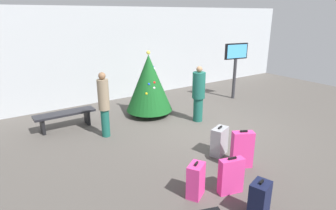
{
  "coord_description": "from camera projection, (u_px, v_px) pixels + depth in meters",
  "views": [
    {
      "loc": [
        -5.09,
        -5.59,
        3.12
      ],
      "look_at": [
        -1.27,
        0.03,
        0.9
      ],
      "focal_mm": 30.03,
      "sensor_mm": 36.0,
      "label": 1
    }
  ],
  "objects": [
    {
      "name": "ground_plane",
      "position": [
        205.0,
        127.0,
        8.09
      ],
      "size": [
        16.0,
        16.0,
        0.0
      ],
      "primitive_type": "plane",
      "color": "#514C47"
    },
    {
      "name": "back_wall",
      "position": [
        136.0,
        53.0,
        10.8
      ],
      "size": [
        16.0,
        0.2,
        3.36
      ],
      "primitive_type": "cube",
      "color": "#B7BCC1",
      "rests_on": "ground_plane"
    },
    {
      "name": "holiday_tree",
      "position": [
        149.0,
        83.0,
        8.78
      ],
      "size": [
        1.46,
        1.46,
        2.05
      ],
      "color": "#4C3319",
      "rests_on": "ground_plane"
    },
    {
      "name": "flight_info_kiosk",
      "position": [
        236.0,
        60.0,
        10.42
      ],
      "size": [
        0.96,
        0.24,
        2.08
      ],
      "color": "#333338",
      "rests_on": "ground_plane"
    },
    {
      "name": "waiting_bench",
      "position": [
        65.0,
        116.0,
        7.9
      ],
      "size": [
        1.65,
        0.44,
        0.48
      ],
      "color": "black",
      "rests_on": "ground_plane"
    },
    {
      "name": "traveller_0",
      "position": [
        199.0,
        93.0,
        8.31
      ],
      "size": [
        0.52,
        0.52,
        1.68
      ],
      "color": "#19594C",
      "rests_on": "ground_plane"
    },
    {
      "name": "traveller_1",
      "position": [
        104.0,
        103.0,
        7.22
      ],
      "size": [
        0.29,
        0.29,
        1.73
      ],
      "color": "#19594C",
      "rests_on": "ground_plane"
    },
    {
      "name": "suitcase_0",
      "position": [
        242.0,
        149.0,
        5.9
      ],
      "size": [
        0.48,
        0.38,
        0.84
      ],
      "color": "#E5388C",
      "rests_on": "ground_plane"
    },
    {
      "name": "suitcase_1",
      "position": [
        196.0,
        180.0,
        4.95
      ],
      "size": [
        0.42,
        0.38,
        0.67
      ],
      "color": "#E5388C",
      "rests_on": "ground_plane"
    },
    {
      "name": "suitcase_2",
      "position": [
        219.0,
        141.0,
        6.44
      ],
      "size": [
        0.49,
        0.39,
        0.69
      ],
      "color": "#9EA0A5",
      "rests_on": "ground_plane"
    },
    {
      "name": "suitcase_4",
      "position": [
        259.0,
        200.0,
        4.46
      ],
      "size": [
        0.4,
        0.35,
        0.65
      ],
      "color": "#141938",
      "rests_on": "ground_plane"
    },
    {
      "name": "suitcase_5",
      "position": [
        231.0,
        176.0,
        5.05
      ],
      "size": [
        0.48,
        0.27,
        0.72
      ],
      "color": "#E5388C",
      "rests_on": "ground_plane"
    }
  ]
}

